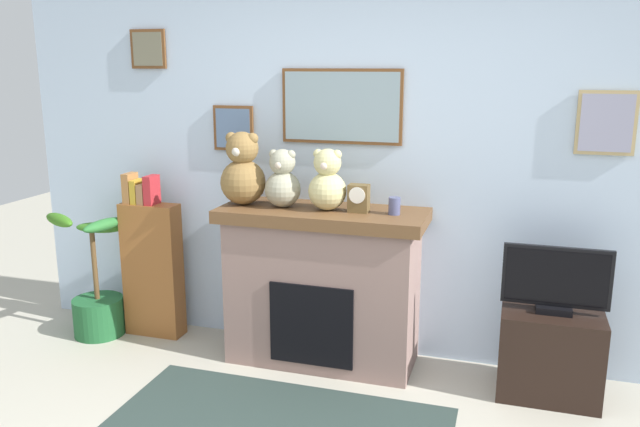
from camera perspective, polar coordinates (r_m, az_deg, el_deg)
back_wall at (r=4.23m, az=5.55°, el=4.60°), size 5.20×0.15×2.60m
fireplace at (r=4.20m, az=0.25°, el=-6.38°), size 1.32×0.55×1.03m
bookshelf at (r=4.76m, az=-14.70°, el=-4.38°), size 0.42×0.16×1.18m
potted_plant at (r=4.94m, az=-19.22°, el=-7.11°), size 0.49×0.57×0.94m
tv_stand at (r=4.10m, az=19.73°, el=-11.64°), size 0.58×0.40×0.52m
television at (r=3.94m, az=20.24°, el=-5.66°), size 0.60×0.14×0.39m
candle_jar at (r=3.93m, az=6.63°, el=0.68°), size 0.07×0.07×0.11m
mantel_clock at (r=3.96m, az=3.45°, el=1.36°), size 0.13×0.09×0.17m
teddy_bear_grey at (r=4.19m, az=-6.88°, el=3.69°), size 0.29×0.29×0.47m
teddy_bear_brown at (r=4.09m, az=-3.35°, el=2.89°), size 0.23×0.23×0.37m
teddy_bear_tan at (r=4.00m, az=0.66°, el=2.76°), size 0.24×0.24×0.39m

